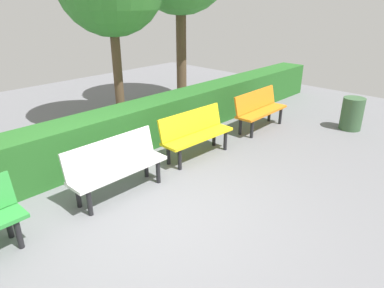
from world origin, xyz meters
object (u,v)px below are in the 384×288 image
(bench_yellow, at_px, (195,132))
(trash_bin, at_px, (352,114))
(bench_orange, at_px, (259,108))
(bench_white, at_px, (116,164))

(bench_yellow, distance_m, trash_bin, 3.84)
(bench_yellow, bearing_deg, trash_bin, 157.43)
(trash_bin, bearing_deg, bench_yellow, -24.64)
(bench_orange, bearing_deg, bench_yellow, -1.77)
(bench_orange, distance_m, bench_yellow, 2.09)
(bench_white, bearing_deg, trash_bin, 163.72)
(bench_white, height_order, trash_bin, bench_white)
(bench_yellow, relative_size, trash_bin, 2.10)
(bench_orange, height_order, trash_bin, bench_orange)
(bench_orange, distance_m, bench_white, 3.91)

